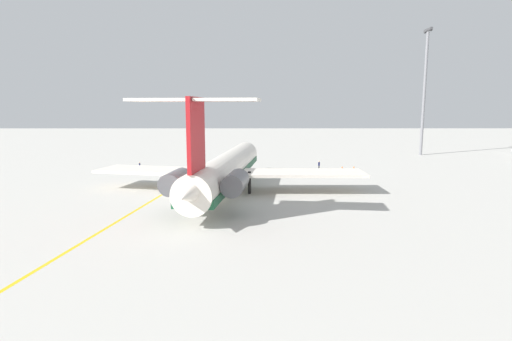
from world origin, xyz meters
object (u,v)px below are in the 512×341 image
(ground_crew_near_nose, at_px, (319,164))
(light_mast, at_px, (425,88))
(main_jetliner, at_px, (226,168))
(safety_cone_nose, at_px, (342,168))
(ground_crew_near_tail, at_px, (140,165))
(safety_cone_wingtip, at_px, (354,168))

(ground_crew_near_nose, bearing_deg, light_mast, 90.75)
(main_jetliner, bearing_deg, safety_cone_nose, -36.10)
(ground_crew_near_tail, xyz_separation_m, safety_cone_nose, (-2.25, 38.53, -0.79))
(safety_cone_nose, xyz_separation_m, safety_cone_wingtip, (0.08, 2.26, 0.00))
(ground_crew_near_nose, height_order, safety_cone_wingtip, ground_crew_near_nose)
(main_jetliner, height_order, ground_crew_near_tail, main_jetliner)
(main_jetliner, xyz_separation_m, light_mast, (-46.66, 45.93, 13.16))
(safety_cone_wingtip, xyz_separation_m, light_mast, (-24.09, 22.75, 16.33))
(safety_cone_nose, bearing_deg, ground_crew_near_nose, -71.63)
(ground_crew_near_tail, relative_size, light_mast, 0.05)
(ground_crew_near_tail, height_order, safety_cone_nose, ground_crew_near_tail)
(safety_cone_nose, xyz_separation_m, light_mast, (-24.01, 25.01, 16.33))
(main_jetliner, relative_size, safety_cone_wingtip, 78.95)
(main_jetliner, bearing_deg, ground_crew_near_nose, -30.89)
(safety_cone_nose, bearing_deg, main_jetliner, -42.71)
(ground_crew_near_nose, distance_m, safety_cone_wingtip, 7.21)
(safety_cone_wingtip, bearing_deg, ground_crew_near_nose, -77.98)
(main_jetliner, distance_m, light_mast, 66.78)
(safety_cone_wingtip, distance_m, light_mast, 36.95)
(main_jetliner, distance_m, ground_crew_near_nose, 26.67)
(main_jetliner, relative_size, ground_crew_near_nose, 24.20)
(safety_cone_nose, bearing_deg, light_mast, 133.83)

